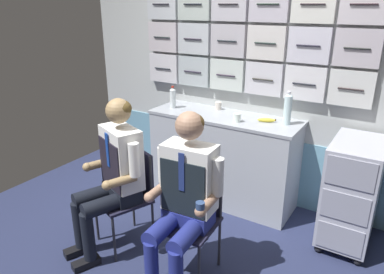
{
  "coord_description": "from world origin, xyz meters",
  "views": [
    {
      "loc": [
        1.29,
        -2.01,
        1.99
      ],
      "look_at": [
        -0.08,
        0.19,
        1.02
      ],
      "focal_mm": 33.61,
      "sensor_mm": 36.0,
      "label": 1
    }
  ],
  "objects_px": {
    "crew_member_left": "(113,170)",
    "paper_cup_blue": "(237,117)",
    "folding_chair_right": "(194,208)",
    "water_bottle_clear": "(173,98)",
    "folding_chair_left": "(132,187)",
    "snack_banana": "(266,120)",
    "crew_member_right": "(184,193)",
    "service_trolley": "(352,191)"
  },
  "relations": [
    {
      "from": "crew_member_right",
      "to": "service_trolley",
      "type": "bearing_deg",
      "value": 49.26
    },
    {
      "from": "water_bottle_clear",
      "to": "snack_banana",
      "type": "relative_size",
      "value": 1.37
    },
    {
      "from": "folding_chair_left",
      "to": "snack_banana",
      "type": "bearing_deg",
      "value": 54.62
    },
    {
      "from": "snack_banana",
      "to": "crew_member_left",
      "type": "bearing_deg",
      "value": -123.96
    },
    {
      "from": "service_trolley",
      "to": "crew_member_right",
      "type": "bearing_deg",
      "value": -130.74
    },
    {
      "from": "service_trolley",
      "to": "crew_member_left",
      "type": "xyz_separation_m",
      "value": [
        -1.66,
        -1.09,
        0.22
      ]
    },
    {
      "from": "water_bottle_clear",
      "to": "snack_banana",
      "type": "xyz_separation_m",
      "value": [
        1.04,
        0.05,
        -0.09
      ]
    },
    {
      "from": "paper_cup_blue",
      "to": "snack_banana",
      "type": "bearing_deg",
      "value": 30.42
    },
    {
      "from": "crew_member_right",
      "to": "water_bottle_clear",
      "type": "distance_m",
      "value": 1.54
    },
    {
      "from": "folding_chair_right",
      "to": "snack_banana",
      "type": "relative_size",
      "value": 4.91
    },
    {
      "from": "folding_chair_left",
      "to": "snack_banana",
      "type": "relative_size",
      "value": 4.91
    },
    {
      "from": "service_trolley",
      "to": "water_bottle_clear",
      "type": "height_order",
      "value": "water_bottle_clear"
    },
    {
      "from": "crew_member_left",
      "to": "crew_member_right",
      "type": "xyz_separation_m",
      "value": [
        0.7,
        -0.02,
        0.0
      ]
    },
    {
      "from": "folding_chair_right",
      "to": "crew_member_right",
      "type": "bearing_deg",
      "value": -85.87
    },
    {
      "from": "service_trolley",
      "to": "crew_member_right",
      "type": "xyz_separation_m",
      "value": [
        -0.96,
        -1.12,
        0.22
      ]
    },
    {
      "from": "folding_chair_left",
      "to": "crew_member_left",
      "type": "relative_size",
      "value": 0.65
    },
    {
      "from": "folding_chair_right",
      "to": "water_bottle_clear",
      "type": "distance_m",
      "value": 1.47
    },
    {
      "from": "folding_chair_left",
      "to": "paper_cup_blue",
      "type": "xyz_separation_m",
      "value": [
        0.52,
        0.93,
        0.46
      ]
    },
    {
      "from": "folding_chair_left",
      "to": "folding_chair_right",
      "type": "distance_m",
      "value": 0.63
    },
    {
      "from": "crew_member_left",
      "to": "water_bottle_clear",
      "type": "relative_size",
      "value": 5.52
    },
    {
      "from": "folding_chair_left",
      "to": "paper_cup_blue",
      "type": "distance_m",
      "value": 1.16
    },
    {
      "from": "folding_chair_left",
      "to": "water_bottle_clear",
      "type": "height_order",
      "value": "water_bottle_clear"
    },
    {
      "from": "snack_banana",
      "to": "water_bottle_clear",
      "type": "bearing_deg",
      "value": -177.2
    },
    {
      "from": "crew_member_right",
      "to": "folding_chair_right",
      "type": "bearing_deg",
      "value": 94.13
    },
    {
      "from": "water_bottle_clear",
      "to": "folding_chair_left",
      "type": "bearing_deg",
      "value": -74.97
    },
    {
      "from": "folding_chair_right",
      "to": "paper_cup_blue",
      "type": "relative_size",
      "value": 10.1
    },
    {
      "from": "service_trolley",
      "to": "water_bottle_clear",
      "type": "bearing_deg",
      "value": 177.67
    },
    {
      "from": "crew_member_right",
      "to": "paper_cup_blue",
      "type": "height_order",
      "value": "crew_member_right"
    },
    {
      "from": "folding_chair_left",
      "to": "crew_member_right",
      "type": "relative_size",
      "value": 0.65
    },
    {
      "from": "water_bottle_clear",
      "to": "snack_banana",
      "type": "bearing_deg",
      "value": 2.8
    },
    {
      "from": "folding_chair_right",
      "to": "water_bottle_clear",
      "type": "height_order",
      "value": "water_bottle_clear"
    },
    {
      "from": "service_trolley",
      "to": "folding_chair_right",
      "type": "height_order",
      "value": "service_trolley"
    },
    {
      "from": "crew_member_right",
      "to": "snack_banana",
      "type": "relative_size",
      "value": 7.6
    },
    {
      "from": "crew_member_right",
      "to": "water_bottle_clear",
      "type": "bearing_deg",
      "value": 127.49
    },
    {
      "from": "crew_member_left",
      "to": "crew_member_right",
      "type": "height_order",
      "value": "crew_member_right"
    },
    {
      "from": "water_bottle_clear",
      "to": "snack_banana",
      "type": "height_order",
      "value": "water_bottle_clear"
    },
    {
      "from": "paper_cup_blue",
      "to": "folding_chair_right",
      "type": "bearing_deg",
      "value": -83.59
    },
    {
      "from": "service_trolley",
      "to": "paper_cup_blue",
      "type": "bearing_deg",
      "value": -179.24
    },
    {
      "from": "crew_member_left",
      "to": "paper_cup_blue",
      "type": "relative_size",
      "value": 15.61
    },
    {
      "from": "service_trolley",
      "to": "folding_chair_left",
      "type": "distance_m",
      "value": 1.86
    },
    {
      "from": "snack_banana",
      "to": "folding_chair_left",
      "type": "bearing_deg",
      "value": -125.38
    },
    {
      "from": "folding_chair_right",
      "to": "folding_chair_left",
      "type": "bearing_deg",
      "value": 178.87
    }
  ]
}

